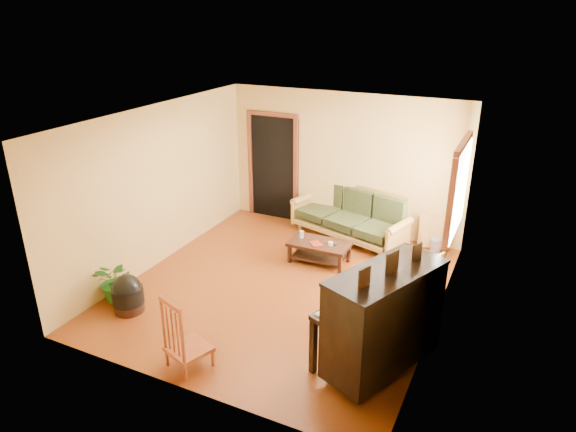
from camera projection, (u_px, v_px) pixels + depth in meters
The scene contains 16 objects.
floor at pixel (284, 287), 7.85m from camera, with size 5.00×5.00×0.00m, color #5D260C.
doorway at pixel (273, 168), 10.11m from camera, with size 1.08×0.16×2.05m, color black.
window at pixel (458, 190), 7.48m from camera, with size 0.12×1.36×1.46m, color white.
sofa at pixel (349, 215), 9.33m from camera, with size 2.17×0.91×0.93m, color olive.
coffee_table at pixel (319, 252), 8.55m from camera, with size 1.00×0.54×0.36m, color black.
armchair at pixel (408, 277), 7.30m from camera, with size 0.79×0.83×0.83m, color olive.
piano at pixel (383, 322), 5.85m from camera, with size 0.87×1.48×1.31m, color black.
footstool at pixel (128, 298), 7.17m from camera, with size 0.44×0.44×0.42m, color black.
red_chair at pixel (188, 332), 5.97m from camera, with size 0.45×0.49×0.96m, color brown.
leaning_frame at pixel (432, 232), 9.02m from camera, with size 0.46×0.10×0.61m, color #C18940.
ceramic_crock at pixel (435, 245), 8.98m from camera, with size 0.18×0.18×0.22m, color #324E97.
potted_plant at pixel (116, 281), 7.39m from camera, with size 0.57×0.50×0.64m, color #205919.
book at pixel (311, 245), 8.38m from camera, with size 0.16×0.22×0.02m, color maroon.
candle at pixel (302, 234), 8.64m from camera, with size 0.07×0.07×0.12m, color silver.
glass_jar at pixel (330, 244), 8.38m from camera, with size 0.08×0.08×0.06m, color white.
remote at pixel (332, 244), 8.41m from camera, with size 0.16×0.04×0.02m, color black.
Camera 1 is at (3.02, -6.14, 4.00)m, focal length 32.00 mm.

